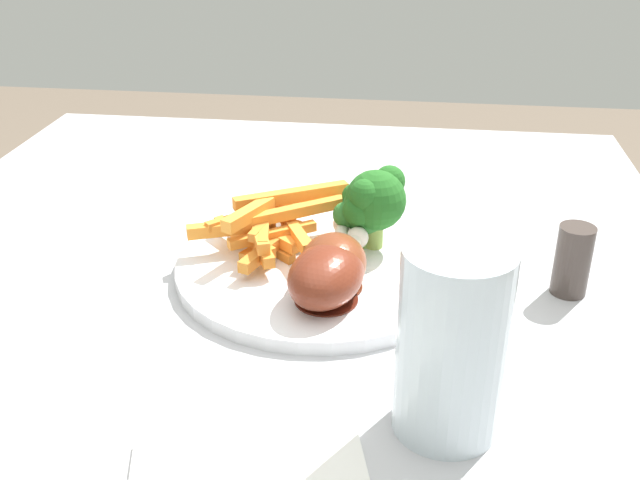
{
  "coord_description": "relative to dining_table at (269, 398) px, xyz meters",
  "views": [
    {
      "loc": [
        0.53,
        0.12,
        1.03
      ],
      "look_at": [
        -0.04,
        0.04,
        0.73
      ],
      "focal_mm": 41.56,
      "sensor_mm": 36.0,
      "label": 1
    }
  ],
  "objects": [
    {
      "name": "dining_table",
      "position": [
        0.0,
        0.0,
        0.0
      ],
      "size": [
        0.92,
        0.77,
        0.7
      ],
      "color": "#B7B7BC",
      "rests_on": "ground_plane"
    },
    {
      "name": "dinner_plate",
      "position": [
        -0.04,
        0.04,
        0.12
      ],
      "size": [
        0.25,
        0.25,
        0.01
      ],
      "primitive_type": "cylinder",
      "color": "white",
      "rests_on": "dining_table"
    },
    {
      "name": "broccoli_floret_front",
      "position": [
        -0.07,
        0.09,
        0.17
      ],
      "size": [
        0.06,
        0.06,
        0.07
      ],
      "color": "#92B150",
      "rests_on": "dinner_plate"
    },
    {
      "name": "broccoli_floret_middle",
      "position": [
        -0.07,
        0.08,
        0.16
      ],
      "size": [
        0.05,
        0.05,
        0.06
      ],
      "color": "#88B357",
      "rests_on": "dinner_plate"
    },
    {
      "name": "carrot_fries_pile",
      "position": [
        -0.06,
        -0.01,
        0.15
      ],
      "size": [
        0.15,
        0.14,
        0.05
      ],
      "color": "orange",
      "rests_on": "dinner_plate"
    },
    {
      "name": "chicken_drumstick_near",
      "position": [
        0.0,
        0.06,
        0.15
      ],
      "size": [
        0.12,
        0.05,
        0.05
      ],
      "color": "#542011",
      "rests_on": "dinner_plate"
    },
    {
      "name": "chicken_drumstick_far",
      "position": [
        0.02,
        0.06,
        0.15
      ],
      "size": [
        0.13,
        0.08,
        0.05
      ],
      "color": "#4D190F",
      "rests_on": "dinner_plate"
    },
    {
      "name": "water_glass",
      "position": [
        0.15,
        0.15,
        0.18
      ],
      "size": [
        0.07,
        0.07,
        0.13
      ],
      "primitive_type": "cylinder",
      "color": "silver",
      "rests_on": "dining_table"
    },
    {
      "name": "pepper_shaker",
      "position": [
        -0.03,
        0.26,
        0.15
      ],
      "size": [
        0.03,
        0.03,
        0.06
      ],
      "primitive_type": "cylinder",
      "color": "#423833",
      "rests_on": "dining_table"
    }
  ]
}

